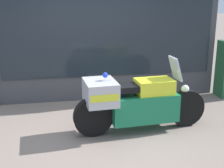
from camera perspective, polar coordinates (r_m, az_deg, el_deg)
The scene contains 4 objects.
ground_plane at distance 5.36m, azimuth -1.89°, elevation -9.13°, with size 60.00×60.00×0.00m, color gray.
shop_building at distance 6.82m, azimuth -8.12°, elevation 11.88°, with size 5.79×0.55×3.58m.
window_display at distance 7.16m, azimuth -1.10°, elevation 1.22°, with size 4.39×0.30×1.82m.
paramedic_motorcycle at distance 5.29m, azimuth 4.04°, elevation -3.17°, with size 2.35×0.68×1.27m.
Camera 1 is at (-0.69, -4.80, 2.30)m, focal length 50.00 mm.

